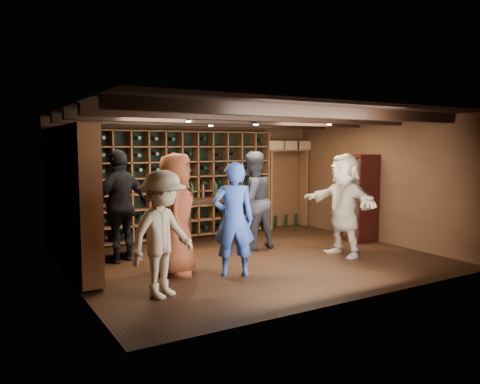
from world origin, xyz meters
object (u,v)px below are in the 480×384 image
guest_red_floral (176,214)px  tasting_table (207,204)px  display_cabinet (360,200)px  guest_woman_black (121,206)px  man_grey_suit (252,201)px  guest_beige (344,205)px  guest_khaki (162,234)px  man_blue_shirt (234,220)px

guest_red_floral → tasting_table: (1.38, 1.72, -0.13)m
display_cabinet → tasting_table: bearing=155.3°
display_cabinet → guest_woman_black: bearing=170.4°
man_grey_suit → guest_beige: 1.70m
man_grey_suit → guest_woman_black: (-2.42, 0.30, 0.02)m
guest_khaki → man_grey_suit: bearing=10.0°
man_grey_suit → guest_beige: (1.13, -1.27, -0.01)m
display_cabinet → man_blue_shirt: 3.65m
man_blue_shirt → guest_beige: guest_beige is taller
man_grey_suit → guest_woman_black: size_ratio=0.98×
man_blue_shirt → guest_khaki: bearing=38.2°
tasting_table → display_cabinet: bearing=-30.3°
guest_beige → guest_khaki: bearing=-83.2°
display_cabinet → man_grey_suit: size_ratio=0.94×
display_cabinet → man_blue_shirt: display_cabinet is taller
display_cabinet → guest_khaki: 4.98m
man_blue_shirt → guest_khaki: (-1.27, -0.38, -0.04)m
man_blue_shirt → guest_khaki: 1.33m
guest_woman_black → guest_khaki: size_ratio=1.15×
guest_red_floral → guest_beige: guest_red_floral is taller
display_cabinet → tasting_table: (-2.86, 1.32, -0.06)m
man_grey_suit → tasting_table: (-0.55, 0.82, -0.13)m
guest_red_floral → guest_woman_black: size_ratio=0.97×
guest_red_floral → man_grey_suit: bearing=-39.4°
tasting_table → guest_red_floral: bearing=-134.2°
guest_khaki → display_cabinet: bearing=-10.7°
man_blue_shirt → man_grey_suit: man_grey_suit is taller
guest_red_floral → guest_khaki: 1.08m
guest_woman_black → guest_khaki: (-0.08, -2.12, -0.13)m
man_blue_shirt → display_cabinet: bearing=-143.4°
guest_woman_black → tasting_table: guest_woman_black is taller
guest_khaki → guest_beige: (3.63, 0.54, 0.09)m
guest_khaki → guest_beige: 3.67m
man_grey_suit → guest_beige: size_ratio=1.01×
guest_khaki → guest_beige: bearing=-17.5°
man_blue_shirt → tasting_table: bearing=-84.9°
man_grey_suit → guest_woman_black: guest_woman_black is taller
display_cabinet → tasting_table: display_cabinet is taller
man_blue_shirt → guest_woman_black: bearing=-33.9°
guest_beige → tasting_table: size_ratio=1.45×
display_cabinet → guest_woman_black: guest_woman_black is taller
guest_red_floral → tasting_table: size_ratio=1.47×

